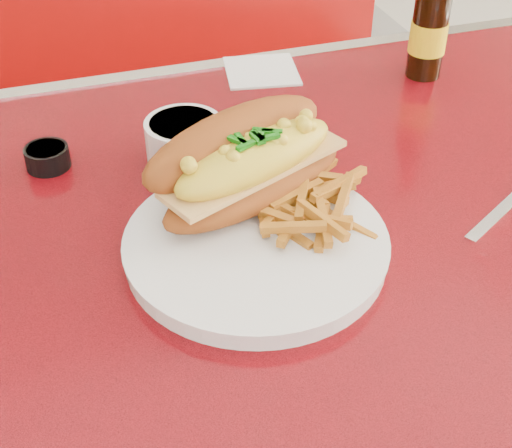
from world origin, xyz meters
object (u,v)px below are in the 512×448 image
object	(u,v)px
fork	(304,209)
gravy_ramekin	(184,140)
mac_hoagie	(248,161)
beer_bottle	(430,24)
booth_bench_far	(163,180)
sauce_cup_right	(292,130)
diner_table	(276,314)
dinner_plate	(256,245)
sauce_cup_left	(47,156)

from	to	relation	value
fork	gravy_ramekin	world-z (taller)	gravy_ramekin
mac_hoagie	beer_bottle	xyz separation A→B (m)	(0.36, 0.24, 0.02)
booth_bench_far	sauce_cup_right	xyz separation A→B (m)	(0.07, -0.66, 0.50)
diner_table	sauce_cup_right	xyz separation A→B (m)	(0.07, 0.15, 0.18)
dinner_plate	sauce_cup_right	size ratio (longest dim) A/B	6.13
sauce_cup_left	diner_table	bearing A→B (deg)	-37.53
booth_bench_far	mac_hoagie	distance (m)	0.96
mac_hoagie	sauce_cup_right	bearing A→B (deg)	28.66
diner_table	beer_bottle	xyz separation A→B (m)	(0.33, 0.27, 0.24)
fork	sauce_cup_left	bearing A→B (deg)	51.80
booth_bench_far	sauce_cup_left	bearing A→B (deg)	-111.10
sauce_cup_left	sauce_cup_right	size ratio (longest dim) A/B	1.18
dinner_plate	gravy_ramekin	size ratio (longest dim) A/B	3.71
mac_hoagie	gravy_ramekin	size ratio (longest dim) A/B	2.73
fork	diner_table	bearing A→B (deg)	45.10
sauce_cup_left	sauce_cup_right	distance (m)	0.32
dinner_plate	beer_bottle	bearing A→B (deg)	40.72
sauce_cup_right	gravy_ramekin	bearing A→B (deg)	-179.13
dinner_plate	beer_bottle	xyz separation A→B (m)	(0.38, 0.32, 0.07)
mac_hoagie	sauce_cup_right	distance (m)	0.17
dinner_plate	sauce_cup_right	distance (m)	0.24
mac_hoagie	gravy_ramekin	world-z (taller)	mac_hoagie
diner_table	sauce_cup_left	world-z (taller)	sauce_cup_left
fork	sauce_cup_right	distance (m)	0.18
mac_hoagie	sauce_cup_right	size ratio (longest dim) A/B	4.51
gravy_ramekin	fork	bearing A→B (deg)	-60.72
diner_table	fork	distance (m)	0.18
sauce_cup_right	fork	bearing A→B (deg)	-106.25
fork	sauce_cup_right	bearing A→B (deg)	-16.24
mac_hoagie	sauce_cup_right	world-z (taller)	mac_hoagie
fork	beer_bottle	world-z (taller)	beer_bottle
booth_bench_far	sauce_cup_right	distance (m)	0.83
booth_bench_far	sauce_cup_left	world-z (taller)	booth_bench_far
dinner_plate	beer_bottle	size ratio (longest dim) A/B	1.72
diner_table	fork	size ratio (longest dim) A/B	8.51
dinner_plate	sauce_cup_left	world-z (taller)	sauce_cup_left
diner_table	fork	bearing A→B (deg)	-44.91
booth_bench_far	sauce_cup_left	distance (m)	0.83
booth_bench_far	mac_hoagie	bearing A→B (deg)	-92.12
sauce_cup_right	beer_bottle	world-z (taller)	beer_bottle
gravy_ramekin	sauce_cup_right	xyz separation A→B (m)	(0.15, 0.00, -0.01)
sauce_cup_left	sauce_cup_right	bearing A→B (deg)	-6.31
sauce_cup_left	gravy_ramekin	bearing A→B (deg)	-12.41
diner_table	dinner_plate	bearing A→B (deg)	-129.11
diner_table	fork	xyz separation A→B (m)	(0.02, -0.02, 0.18)
dinner_plate	gravy_ramekin	world-z (taller)	gravy_ramekin
dinner_plate	sauce_cup_left	size ratio (longest dim) A/B	5.20
dinner_plate	gravy_ramekin	xyz separation A→B (m)	(-0.03, 0.20, 0.02)
booth_bench_far	mac_hoagie	size ratio (longest dim) A/B	4.37
gravy_ramekin	beer_bottle	world-z (taller)	beer_bottle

